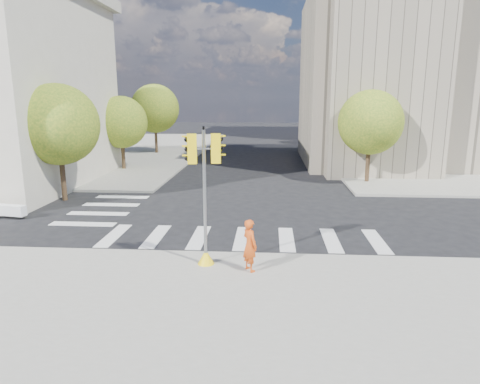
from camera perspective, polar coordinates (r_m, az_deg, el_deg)
name	(u,v)px	position (r m, az deg, el deg)	size (l,w,h in m)	color
ground	(247,224)	(19.54, 0.99, -4.32)	(160.00, 160.00, 0.00)	black
sidewalk_near	(220,377)	(9.54, -2.72, -23.37)	(30.00, 14.00, 0.15)	gray
sidewalk_far_right	(457,153)	(48.89, 26.93, 4.62)	(28.00, 40.00, 0.15)	gray
sidewalk_far_left	(75,150)	(49.65, -21.14, 5.24)	(28.00, 40.00, 0.15)	gray
civic_building	(447,77)	(40.56, 25.87, 13.59)	(26.00, 16.00, 19.39)	gray
office_tower	(433,24)	(64.89, 24.33, 19.77)	(20.00, 18.00, 30.00)	#9EA0A3
tree_lw_near	(58,125)	(25.44, -23.07, 8.26)	(4.40, 4.40, 6.41)	#382616
tree_lw_mid	(121,122)	(34.67, -15.55, 8.95)	(4.00, 4.00, 5.77)	#382616
tree_lw_far	(155,109)	(44.19, -11.29, 10.85)	(4.80, 4.80, 6.95)	#382616
tree_re_near	(370,122)	(29.45, 16.99, 8.87)	(4.20, 4.20, 6.16)	#382616
tree_re_mid	(341,112)	(41.22, 13.30, 10.39)	(4.60, 4.60, 6.66)	#382616
tree_re_far	(324,112)	(53.11, 11.20, 10.38)	(4.00, 4.00, 5.88)	#382616
lamp_near	(365,112)	(33.44, 16.37, 10.19)	(0.35, 0.18, 8.11)	black
lamp_far	(337,108)	(47.21, 12.76, 10.93)	(0.35, 0.18, 8.11)	black
traffic_signal	(205,208)	(14.11, -4.70, -2.11)	(1.08, 0.56, 4.62)	yellow
photographer	(250,245)	(13.85, 1.31, -7.11)	(0.63, 0.41, 1.72)	#D94D14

